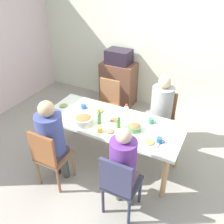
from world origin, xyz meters
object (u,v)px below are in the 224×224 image
object	(u,v)px
microwave	(119,57)
cup_2	(99,130)
bowl_0	(134,127)
side_cabinet	(118,84)
chair_1	(119,183)
bottle_1	(99,117)
plate_1	(64,106)
bowl_1	(83,120)
person_1	(123,164)
plate_0	(110,132)
person_2	(51,136)
cup_1	(84,107)
bottle_0	(118,122)
dining_table	(112,126)
plate_2	(149,142)
chair_3	(162,115)
cup_0	(160,140)
plate_4	(99,112)
bottle_2	(126,110)
cup_3	(151,121)
plate_3	(114,120)
chair_2	(50,155)
chair_0	(107,102)
person_3	(161,106)

from	to	relation	value
microwave	cup_2	bearing A→B (deg)	-71.11
bowl_0	cup_2	size ratio (longest dim) A/B	1.64
bowl_0	side_cabinet	bearing A→B (deg)	121.73
chair_1	bottle_1	size ratio (longest dim) A/B	4.38
plate_1	bowl_1	bearing A→B (deg)	-24.56
person_1	plate_0	size ratio (longest dim) A/B	5.77
person_2	cup_1	bearing A→B (deg)	92.78
person_2	bottle_0	world-z (taller)	person_2
dining_table	plate_0	distance (m)	0.29
plate_0	person_2	bearing A→B (deg)	-143.28
bowl_1	bowl_0	bearing A→B (deg)	14.82
plate_0	bottle_0	world-z (taller)	bottle_0
plate_0	bottle_1	world-z (taller)	bottle_1
plate_1	plate_2	world-z (taller)	same
bowl_0	bowl_1	world-z (taller)	bowl_1
chair_3	cup_0	size ratio (longest dim) A/B	8.39
cup_1	bowl_1	bearing A→B (deg)	-57.57
plate_4	bottle_2	size ratio (longest dim) A/B	1.22
bottle_1	side_cabinet	bearing A→B (deg)	107.64
microwave	cup_3	bearing A→B (deg)	-50.52
cup_0	bottle_0	size ratio (longest dim) A/B	0.58
cup_3	plate_3	bearing A→B (deg)	-158.39
chair_2	side_cabinet	distance (m)	2.47
dining_table	plate_1	distance (m)	0.84
bowl_1	cup_1	size ratio (longest dim) A/B	2.34
bottle_1	chair_2	bearing A→B (deg)	-118.69
person_2	plate_4	distance (m)	0.85
chair_2	bottle_1	xyz separation A→B (m)	(0.37, 0.67, 0.31)
cup_3	microwave	bearing A→B (deg)	129.48
chair_0	person_3	size ratio (longest dim) A/B	0.73
chair_2	plate_3	xyz separation A→B (m)	(0.53, 0.80, 0.23)
person_1	plate_2	xyz separation A→B (m)	(0.13, 0.48, 0.02)
chair_2	bottle_2	distance (m)	1.23
bottle_0	side_cabinet	size ratio (longest dim) A/B	0.21
plate_4	side_cabinet	bearing A→B (deg)	105.61
bowl_1	person_1	bearing A→B (deg)	-29.41
plate_0	plate_4	size ratio (longest dim) A/B	0.93
cup_3	microwave	size ratio (longest dim) A/B	0.24
plate_1	cup_0	xyz separation A→B (m)	(1.58, -0.16, 0.02)
chair_0	chair_2	world-z (taller)	same
chair_1	chair_3	xyz separation A→B (m)	(0.00, 1.59, 0.00)
person_3	bottle_2	size ratio (longest dim) A/B	6.60
plate_3	bowl_1	xyz separation A→B (m)	(-0.35, -0.25, 0.05)
plate_0	cup_1	size ratio (longest dim) A/B	1.85
cup_0	cup_3	xyz separation A→B (m)	(-0.24, 0.36, 0.00)
plate_1	chair_0	bearing A→B (deg)	66.99
chair_2	bowl_1	world-z (taller)	chair_2
chair_1	plate_3	world-z (taller)	chair_1
bottle_0	bottle_1	bearing A→B (deg)	-174.24
chair_1	person_3	world-z (taller)	person_3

